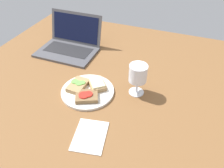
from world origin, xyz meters
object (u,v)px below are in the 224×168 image
at_px(plate, 88,91).
at_px(sandwich_with_cheese, 97,84).
at_px(sandwich_with_tomato, 87,96).
at_px(sandwich_with_cucumber, 78,85).
at_px(wine_glass, 138,75).
at_px(laptop, 70,44).
at_px(napkin, 90,136).

distance_m(plate, sandwich_with_cheese, 0.05).
bearing_deg(sandwich_with_tomato, sandwich_with_cucumber, 143.26).
xyz_separation_m(plate, sandwich_with_cucumber, (-0.05, 0.01, 0.02)).
distance_m(sandwich_with_cheese, sandwich_with_cucumber, 0.09).
bearing_deg(sandwich_with_cheese, wine_glass, 12.27).
relative_size(sandwich_with_cucumber, laptop, 0.33).
xyz_separation_m(wine_glass, napkin, (-0.09, -0.30, -0.10)).
bearing_deg(napkin, wine_glass, 72.79).
bearing_deg(sandwich_with_cucumber, laptop, 125.00).
height_order(laptop, napkin, laptop).
height_order(plate, sandwich_with_cucumber, sandwich_with_cucumber).
bearing_deg(napkin, sandwich_with_cheese, 108.33).
distance_m(sandwich_with_cucumber, laptop, 0.37).
bearing_deg(laptop, sandwich_with_tomato, -51.52).
bearing_deg(napkin, sandwich_with_tomato, 119.15).
relative_size(plate, sandwich_with_tomato, 2.02).
xyz_separation_m(sandwich_with_cucumber, napkin, (0.17, -0.22, -0.02)).
height_order(plate, sandwich_with_cheese, sandwich_with_cheese).
xyz_separation_m(sandwich_with_cheese, laptop, (-0.29, 0.27, 0.01)).
bearing_deg(sandwich_with_cheese, plate, -126.08).
height_order(sandwich_with_cucumber, napkin, sandwich_with_cucumber).
relative_size(sandwich_with_tomato, napkin, 0.80).
xyz_separation_m(sandwich_with_cucumber, laptop, (-0.21, 0.30, 0.02)).
xyz_separation_m(sandwich_with_tomato, sandwich_with_cucumber, (-0.07, 0.05, -0.00)).
bearing_deg(laptop, wine_glass, -25.96).
xyz_separation_m(sandwich_with_tomato, laptop, (-0.28, 0.36, 0.02)).
bearing_deg(sandwich_with_cheese, sandwich_with_tomato, -96.30).
distance_m(sandwich_with_cucumber, napkin, 0.28).
relative_size(sandwich_with_cucumber, napkin, 0.73).
distance_m(plate, sandwich_with_tomato, 0.05).
distance_m(wine_glass, laptop, 0.53).
distance_m(sandwich_with_tomato, sandwich_with_cucumber, 0.09).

